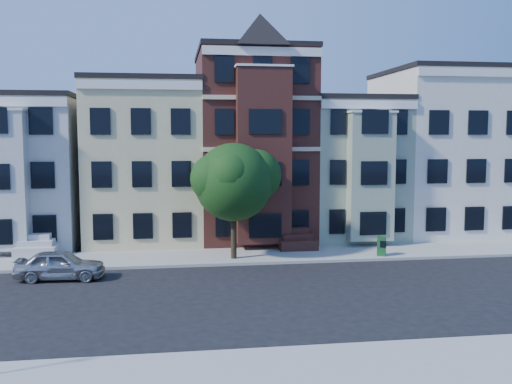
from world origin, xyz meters
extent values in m
plane|color=black|center=(0.00, 0.00, 0.00)|extent=(120.00, 120.00, 0.00)
cube|color=#9E9B93|center=(0.00, 8.00, 0.07)|extent=(60.00, 4.00, 0.15)
cube|color=#9E9B93|center=(0.00, -8.00, 0.07)|extent=(60.00, 4.00, 0.15)
cube|color=beige|center=(-15.00, 14.50, 4.50)|extent=(8.00, 9.00, 9.00)
cube|color=beige|center=(-7.00, 14.50, 5.00)|extent=(7.00, 9.00, 10.00)
cube|color=#401C16|center=(0.00, 14.50, 6.00)|extent=(7.00, 9.00, 12.00)
cube|color=#919E84|center=(6.50, 14.50, 4.50)|extent=(6.00, 9.00, 9.00)
cube|color=silver|center=(13.50, 14.50, 5.50)|extent=(8.00, 9.00, 11.00)
imported|color=#A7A9AE|center=(-10.60, 4.38, 0.70)|extent=(4.22, 1.89, 1.41)
cube|color=#185425|center=(6.18, 6.64, 0.68)|extent=(0.61, 0.58, 1.06)
camera|label=1|loc=(-5.22, -23.18, 6.83)|focal=40.00mm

